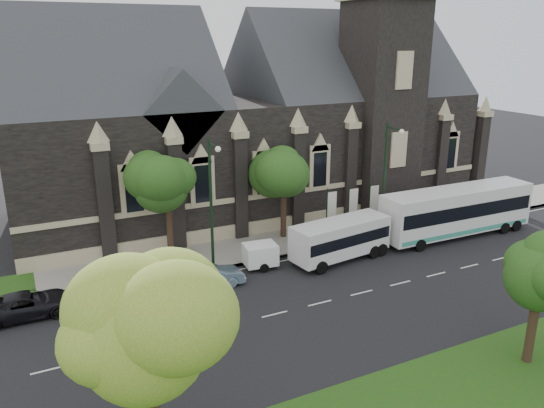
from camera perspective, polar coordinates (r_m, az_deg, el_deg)
ground at (r=32.23m, az=5.14°, el=-10.52°), size 160.00×160.00×0.00m
sidewalk at (r=39.82m, az=-1.97°, el=-4.68°), size 80.00×5.00×0.15m
museum at (r=47.95m, az=-1.07°, el=9.18°), size 40.00×17.70×29.90m
tree_park_near at (r=17.97m, az=-12.59°, el=-11.87°), size 4.42×4.42×8.56m
tree_park_east at (r=27.96m, az=26.75°, el=-6.52°), size 3.40×3.40×6.28m
tree_walk_right at (r=40.45m, az=1.39°, el=4.22°), size 4.08×4.08×7.80m
tree_walk_left at (r=37.27m, az=-10.99°, el=2.61°), size 3.91×3.91×7.64m
street_lamp_near at (r=41.29m, az=12.14°, el=3.10°), size 0.36×1.88×9.00m
street_lamp_mid at (r=34.62m, az=-6.44°, el=0.61°), size 0.36×1.88×9.00m
banner_flag_left at (r=41.44m, az=6.23°, el=-0.48°), size 0.90×0.10×4.00m
banner_flag_center at (r=42.51m, az=8.51°, el=-0.11°), size 0.90×0.10×4.00m
banner_flag_right at (r=43.64m, az=10.67°, el=0.24°), size 0.90×0.10×4.00m
tour_coach at (r=44.14m, az=19.17°, el=-0.66°), size 13.21×3.17×3.84m
shuttle_bus at (r=37.66m, az=7.36°, el=-3.58°), size 7.67×3.45×2.86m
box_trailer at (r=36.33m, az=-1.26°, el=-5.42°), size 3.24×1.91×1.69m
sedan at (r=33.86m, az=-6.76°, el=-7.75°), size 4.46×1.61×1.46m
car_far_red at (r=32.95m, az=-15.26°, el=-8.92°), size 4.79×2.37×1.57m
car_far_black at (r=33.41m, az=-24.67°, el=-9.76°), size 5.11×2.40×1.41m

